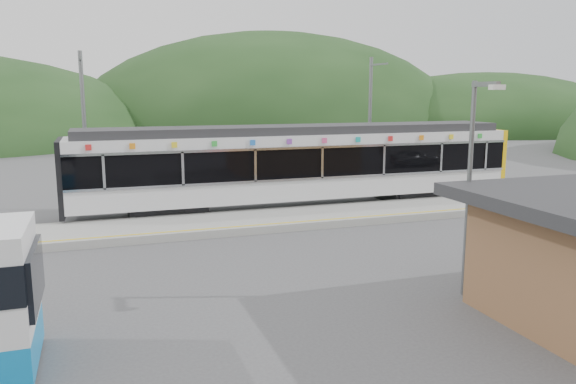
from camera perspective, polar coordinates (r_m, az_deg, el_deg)
name	(u,v)px	position (r m, az deg, el deg)	size (l,w,h in m)	color
ground	(300,244)	(19.69, 1.23, -5.29)	(120.00, 120.00, 0.00)	#4C4C4F
hills	(385,204)	(26.89, 9.78, -1.26)	(146.00, 149.00, 26.00)	#1E3D19
platform	(272,220)	(22.68, -1.64, -2.83)	(26.00, 3.20, 0.30)	#9E9E99
yellow_line	(282,223)	(21.44, -0.60, -3.17)	(26.00, 0.10, 0.01)	yellow
train	(300,163)	(25.56, 1.22, 2.99)	(20.44, 3.01, 3.74)	black
catenary_mast_west	(85,129)	(26.43, -19.96, 6.08)	(0.18, 1.80, 7.00)	slate
catenary_mast_east	(370,123)	(29.69, 8.34, 6.95)	(0.18, 1.80, 7.00)	slate
lamp_post	(473,170)	(14.78, 18.26, 2.11)	(0.35, 0.98, 5.50)	slate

